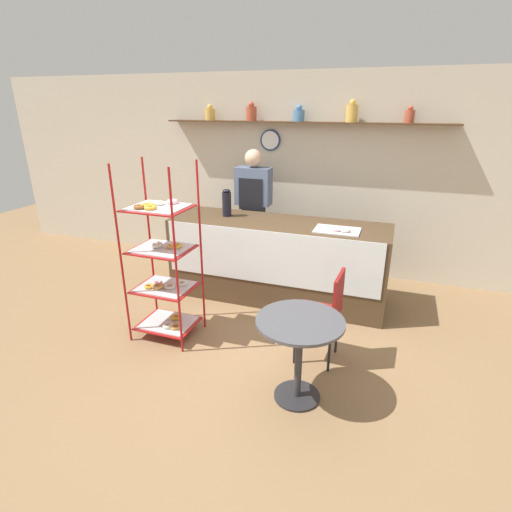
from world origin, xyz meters
name	(u,v)px	position (x,y,z in m)	size (l,w,h in m)	color
ground_plane	(242,348)	(0.00, 0.00, 0.00)	(14.00, 14.00, 0.00)	olive
back_wall	(301,174)	(0.00, 2.32, 1.37)	(10.00, 0.30, 2.70)	beige
display_counter	(278,260)	(0.00, 1.22, 0.49)	(2.61, 0.79, 0.98)	#4C3823
pastry_rack	(163,265)	(-0.82, -0.01, 0.79)	(0.62, 0.52, 1.80)	#A51919
person_worker	(253,208)	(-0.53, 1.82, 0.95)	(0.47, 0.24, 1.74)	#282833
cafe_table	(299,340)	(0.70, -0.51, 0.55)	(0.69, 0.69, 0.73)	#262628
cafe_chair	(327,307)	(0.81, 0.08, 0.56)	(0.40, 0.40, 0.90)	black
coffee_carafe	(227,203)	(-0.68, 1.27, 1.14)	(0.11, 0.11, 0.34)	black
donut_tray_counter	(339,230)	(0.73, 1.09, 0.99)	(0.50, 0.34, 0.05)	silver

